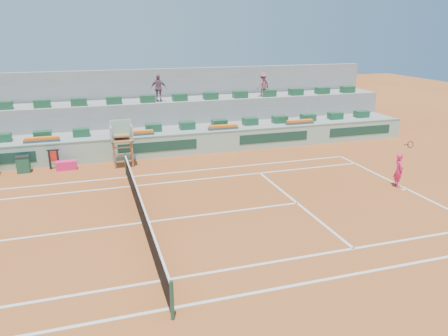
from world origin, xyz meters
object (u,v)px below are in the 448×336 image
(drink_cooler_a, at_px, (23,164))
(tennis_player, at_px, (399,170))
(player_bag, at_px, (66,165))
(umpire_chair, at_px, (122,137))

(drink_cooler_a, distance_m, tennis_player, 18.14)
(tennis_player, bearing_deg, player_bag, 153.61)
(player_bag, distance_m, umpire_chair, 3.15)
(player_bag, relative_size, drink_cooler_a, 1.21)
(umpire_chair, bearing_deg, player_bag, 176.80)
(umpire_chair, height_order, drink_cooler_a, umpire_chair)
(player_bag, relative_size, umpire_chair, 0.42)
(umpire_chair, xyz_separation_m, tennis_player, (11.67, -7.05, -0.75))
(umpire_chair, bearing_deg, drink_cooler_a, 176.01)
(player_bag, distance_m, tennis_player, 16.23)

